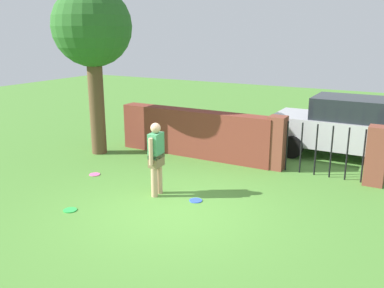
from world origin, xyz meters
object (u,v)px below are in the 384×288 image
(tree, at_px, (92,30))
(person, at_px, (156,156))
(car, at_px, (349,128))
(frisbee_green, at_px, (70,210))
(frisbee_blue, at_px, (196,200))
(frisbee_pink, at_px, (95,174))

(tree, distance_m, person, 4.63)
(tree, distance_m, car, 7.66)
(person, bearing_deg, frisbee_green, -39.21)
(frisbee_green, bearing_deg, frisbee_blue, 40.19)
(person, relative_size, car, 0.39)
(tree, relative_size, person, 2.91)
(tree, relative_size, car, 1.12)
(tree, height_order, person, tree)
(car, relative_size, frisbee_pink, 15.57)
(tree, height_order, frisbee_pink, tree)
(frisbee_pink, relative_size, frisbee_blue, 1.00)
(tree, xyz_separation_m, frisbee_pink, (1.22, -1.57, -3.50))
(frisbee_pink, height_order, frisbee_blue, same)
(tree, height_order, frisbee_blue, tree)
(frisbee_pink, bearing_deg, frisbee_blue, -4.13)
(tree, distance_m, frisbee_blue, 5.78)
(car, distance_m, frisbee_blue, 5.47)
(frisbee_blue, bearing_deg, frisbee_green, -139.81)
(tree, xyz_separation_m, frisbee_blue, (4.24, -1.79, -3.50))
(person, bearing_deg, car, 143.01)
(car, bearing_deg, person, -122.10)
(frisbee_green, distance_m, frisbee_blue, 2.58)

